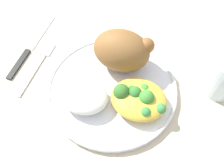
{
  "coord_description": "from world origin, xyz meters",
  "views": [
    {
      "loc": [
        0.07,
        -0.23,
        0.41
      ],
      "look_at": [
        0.0,
        0.0,
        0.02
      ],
      "focal_mm": 39.01,
      "sensor_mm": 36.0,
      "label": 1
    }
  ],
  "objects_px": {
    "plate": "(112,89)",
    "roasted_chicken": "(121,50)",
    "rice_pile": "(83,96)",
    "knife": "(28,49)",
    "fork": "(38,65)",
    "mac_cheese_with_broccoli": "(138,98)"
  },
  "relations": [
    {
      "from": "plate",
      "to": "roasted_chicken",
      "type": "xyz_separation_m",
      "value": [
        -0.0,
        0.06,
        0.05
      ]
    },
    {
      "from": "rice_pile",
      "to": "knife",
      "type": "distance_m",
      "value": 0.19
    },
    {
      "from": "plate",
      "to": "fork",
      "type": "xyz_separation_m",
      "value": [
        -0.17,
        0.01,
        -0.0
      ]
    },
    {
      "from": "knife",
      "to": "mac_cheese_with_broccoli",
      "type": "bearing_deg",
      "value": -13.16
    },
    {
      "from": "roasted_chicken",
      "to": "mac_cheese_with_broccoli",
      "type": "distance_m",
      "value": 0.1
    },
    {
      "from": "mac_cheese_with_broccoli",
      "to": "knife",
      "type": "distance_m",
      "value": 0.27
    },
    {
      "from": "mac_cheese_with_broccoli",
      "to": "fork",
      "type": "relative_size",
      "value": 0.71
    },
    {
      "from": "rice_pile",
      "to": "mac_cheese_with_broccoli",
      "type": "height_order",
      "value": "mac_cheese_with_broccoli"
    },
    {
      "from": "plate",
      "to": "rice_pile",
      "type": "bearing_deg",
      "value": -132.47
    },
    {
      "from": "roasted_chicken",
      "to": "knife",
      "type": "relative_size",
      "value": 0.61
    },
    {
      "from": "roasted_chicken",
      "to": "plate",
      "type": "bearing_deg",
      "value": -89.09
    },
    {
      "from": "mac_cheese_with_broccoli",
      "to": "knife",
      "type": "height_order",
      "value": "mac_cheese_with_broccoli"
    },
    {
      "from": "mac_cheese_with_broccoli",
      "to": "knife",
      "type": "bearing_deg",
      "value": 166.84
    },
    {
      "from": "roasted_chicken",
      "to": "knife",
      "type": "xyz_separation_m",
      "value": [
        -0.2,
        -0.02,
        -0.05
      ]
    },
    {
      "from": "plate",
      "to": "mac_cheese_with_broccoli",
      "type": "distance_m",
      "value": 0.06
    },
    {
      "from": "roasted_chicken",
      "to": "mac_cheese_with_broccoli",
      "type": "height_order",
      "value": "roasted_chicken"
    },
    {
      "from": "mac_cheese_with_broccoli",
      "to": "fork",
      "type": "xyz_separation_m",
      "value": [
        -0.22,
        0.03,
        -0.03
      ]
    },
    {
      "from": "fork",
      "to": "rice_pile",
      "type": "bearing_deg",
      "value": -23.26
    },
    {
      "from": "plate",
      "to": "rice_pile",
      "type": "xyz_separation_m",
      "value": [
        -0.04,
        -0.04,
        0.02
      ]
    },
    {
      "from": "roasted_chicken",
      "to": "fork",
      "type": "bearing_deg",
      "value": -163.32
    },
    {
      "from": "plate",
      "to": "mac_cheese_with_broccoli",
      "type": "height_order",
      "value": "mac_cheese_with_broccoli"
    },
    {
      "from": "rice_pile",
      "to": "fork",
      "type": "distance_m",
      "value": 0.14
    }
  ]
}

